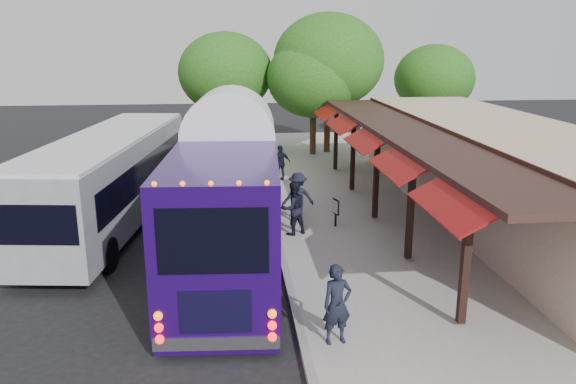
{
  "coord_description": "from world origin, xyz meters",
  "views": [
    {
      "loc": [
        -1.41,
        -15.32,
        6.59
      ],
      "look_at": [
        0.37,
        2.12,
        1.8
      ],
      "focal_mm": 35.0,
      "sensor_mm": 36.0,
      "label": 1
    }
  ],
  "objects_px": {
    "coach_bus": "(231,185)",
    "ped_a": "(337,304)",
    "sign_board": "(336,208)",
    "ped_d": "(298,197)",
    "ped_b": "(293,208)",
    "ped_c": "(281,163)",
    "city_bus": "(111,176)"
  },
  "relations": [
    {
      "from": "coach_bus",
      "to": "ped_a",
      "type": "bearing_deg",
      "value": -66.43
    },
    {
      "from": "sign_board",
      "to": "ped_d",
      "type": "bearing_deg",
      "value": 136.41
    },
    {
      "from": "ped_b",
      "to": "ped_c",
      "type": "distance_m",
      "value": 7.56
    },
    {
      "from": "coach_bus",
      "to": "ped_c",
      "type": "bearing_deg",
      "value": 78.55
    },
    {
      "from": "city_bus",
      "to": "ped_c",
      "type": "bearing_deg",
      "value": 46.18
    },
    {
      "from": "city_bus",
      "to": "ped_b",
      "type": "height_order",
      "value": "city_bus"
    },
    {
      "from": "ped_d",
      "to": "sign_board",
      "type": "xyz_separation_m",
      "value": [
        1.27,
        -0.69,
        -0.24
      ]
    },
    {
      "from": "ped_c",
      "to": "ped_d",
      "type": "bearing_deg",
      "value": 71.37
    },
    {
      "from": "ped_b",
      "to": "coach_bus",
      "type": "bearing_deg",
      "value": 4.16
    },
    {
      "from": "coach_bus",
      "to": "ped_a",
      "type": "distance_m",
      "value": 6.55
    },
    {
      "from": "coach_bus",
      "to": "ped_a",
      "type": "relative_size",
      "value": 7.19
    },
    {
      "from": "ped_c",
      "to": "ped_d",
      "type": "distance_m",
      "value": 6.22
    },
    {
      "from": "ped_c",
      "to": "sign_board",
      "type": "distance_m",
      "value": 7.04
    },
    {
      "from": "coach_bus",
      "to": "ped_d",
      "type": "relative_size",
      "value": 7.1
    },
    {
      "from": "ped_b",
      "to": "sign_board",
      "type": "distance_m",
      "value": 1.73
    },
    {
      "from": "city_bus",
      "to": "sign_board",
      "type": "relative_size",
      "value": 12.59
    },
    {
      "from": "city_bus",
      "to": "ped_a",
      "type": "xyz_separation_m",
      "value": [
        6.54,
        -9.32,
        -0.78
      ]
    },
    {
      "from": "ped_b",
      "to": "sign_board",
      "type": "bearing_deg",
      "value": 178.12
    },
    {
      "from": "coach_bus",
      "to": "ped_b",
      "type": "distance_m",
      "value": 2.59
    },
    {
      "from": "ped_a",
      "to": "ped_c",
      "type": "height_order",
      "value": "ped_a"
    },
    {
      "from": "sign_board",
      "to": "ped_b",
      "type": "bearing_deg",
      "value": -173.05
    },
    {
      "from": "city_bus",
      "to": "sign_board",
      "type": "distance_m",
      "value": 8.17
    },
    {
      "from": "ped_d",
      "to": "city_bus",
      "type": "bearing_deg",
      "value": -13.1
    },
    {
      "from": "ped_b",
      "to": "ped_d",
      "type": "height_order",
      "value": "ped_b"
    },
    {
      "from": "coach_bus",
      "to": "ped_b",
      "type": "relative_size",
      "value": 7.09
    },
    {
      "from": "ped_a",
      "to": "sign_board",
      "type": "distance_m",
      "value": 7.92
    },
    {
      "from": "ped_c",
      "to": "sign_board",
      "type": "xyz_separation_m",
      "value": [
        1.34,
        -6.91,
        -0.16
      ]
    },
    {
      "from": "ped_b",
      "to": "ped_d",
      "type": "distance_m",
      "value": 1.37
    },
    {
      "from": "city_bus",
      "to": "ped_b",
      "type": "distance_m",
      "value": 6.78
    },
    {
      "from": "city_bus",
      "to": "sign_board",
      "type": "xyz_separation_m",
      "value": [
        7.97,
        -1.53,
        -1.0
      ]
    },
    {
      "from": "ped_a",
      "to": "city_bus",
      "type": "bearing_deg",
      "value": 113.38
    },
    {
      "from": "ped_a",
      "to": "sign_board",
      "type": "height_order",
      "value": "ped_a"
    }
  ]
}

